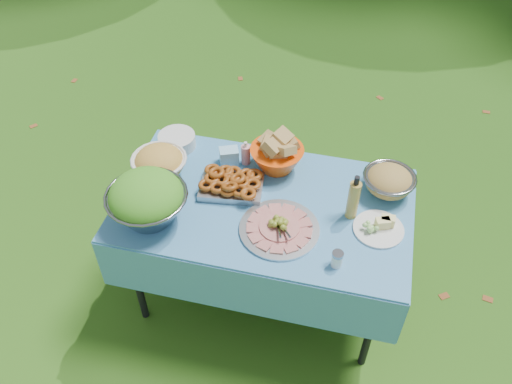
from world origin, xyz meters
TOP-DOWN VIEW (x-y plane):
  - ground at (0.00, 0.00)m, footprint 80.00×80.00m
  - picnic_table at (0.00, 0.00)m, footprint 1.46×0.86m
  - salad_bowl at (-0.52, -0.23)m, footprint 0.51×0.51m
  - pasta_bowl_white at (-0.58, 0.08)m, footprint 0.32×0.32m
  - plate_stack at (-0.57, 0.32)m, footprint 0.25×0.25m
  - wipes_box at (-0.25, 0.25)m, footprint 0.12×0.10m
  - sanitizer_bottle at (-0.16, 0.27)m, footprint 0.05×0.05m
  - bread_bowl at (0.00, 0.28)m, footprint 0.36×0.36m
  - pasta_bowl_steel at (0.59, 0.23)m, footprint 0.32×0.32m
  - fried_tray at (-0.18, 0.06)m, footprint 0.34×0.26m
  - charcuterie_platter at (0.11, -0.16)m, footprint 0.50×0.50m
  - oil_bottle at (0.43, 0.02)m, footprint 0.06×0.06m
  - cheese_plate at (0.57, -0.04)m, footprint 0.31×0.31m
  - shaker at (0.40, -0.30)m, footprint 0.06×0.06m

SIDE VIEW (x-z plane):
  - ground at x=0.00m, z-range 0.00..0.00m
  - picnic_table at x=0.00m, z-range 0.00..0.76m
  - cheese_plate at x=0.57m, z-range 0.76..0.83m
  - fried_tray at x=-0.18m, z-range 0.76..0.84m
  - plate_stack at x=-0.57m, z-range 0.76..0.84m
  - shaker at x=0.40m, z-range 0.76..0.85m
  - charcuterie_platter at x=0.11m, z-range 0.76..0.85m
  - wipes_box at x=-0.25m, z-range 0.76..0.85m
  - pasta_bowl_steel at x=0.59m, z-range 0.76..0.90m
  - sanitizer_bottle at x=-0.16m, z-range 0.76..0.90m
  - pasta_bowl_white at x=-0.58m, z-range 0.76..0.92m
  - bread_bowl at x=0.00m, z-range 0.76..0.95m
  - salad_bowl at x=-0.52m, z-range 0.76..1.02m
  - oil_bottle at x=0.43m, z-range 0.76..1.02m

